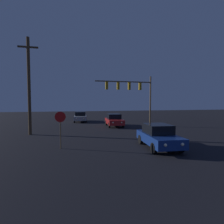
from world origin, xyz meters
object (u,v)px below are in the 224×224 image
(car_near, at_px, (158,136))
(car_far, at_px, (80,117))
(traffic_signal_mast, at_px, (133,91))
(car_mid, at_px, (114,120))
(utility_pole, at_px, (29,85))
(stop_sign, at_px, (60,123))

(car_near, relative_size, car_far, 1.00)
(traffic_signal_mast, bearing_deg, car_mid, 156.32)
(car_near, xyz_separation_m, car_far, (-4.17, 16.91, 0.00))
(car_far, height_order, utility_pole, utility_pole)
(car_near, relative_size, car_mid, 1.00)
(car_mid, height_order, car_far, same)
(car_near, distance_m, utility_pole, 12.24)
(car_near, height_order, traffic_signal_mast, traffic_signal_mast)
(traffic_signal_mast, bearing_deg, stop_sign, -133.42)
(traffic_signal_mast, xyz_separation_m, utility_pole, (-11.12, -2.82, 0.19))
(car_far, height_order, traffic_signal_mast, traffic_signal_mast)
(car_near, relative_size, traffic_signal_mast, 0.59)
(car_mid, xyz_separation_m, stop_sign, (-5.96, -9.50, 0.90))
(car_far, relative_size, stop_sign, 1.72)
(car_far, distance_m, stop_sign, 15.85)
(car_mid, xyz_separation_m, traffic_signal_mast, (2.14, -0.94, 3.64))
(car_mid, distance_m, utility_pole, 10.46)
(car_near, bearing_deg, utility_pole, -32.35)
(utility_pole, bearing_deg, car_near, -36.81)
(car_far, bearing_deg, utility_pole, 66.88)
(traffic_signal_mast, relative_size, utility_pole, 0.79)
(car_far, bearing_deg, car_near, 108.06)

